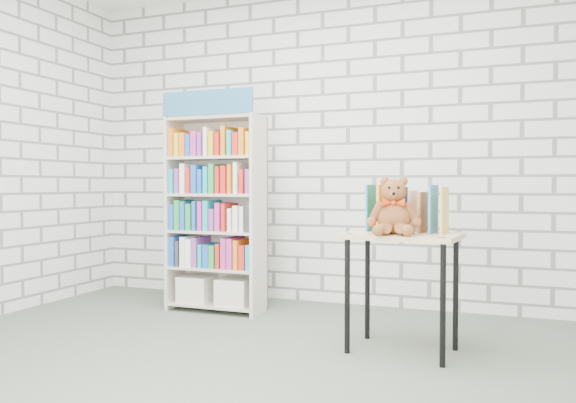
% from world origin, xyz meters
% --- Properties ---
extents(ground, '(4.50, 4.50, 0.00)m').
position_xyz_m(ground, '(0.00, 0.00, 0.00)').
color(ground, '#4D574A').
rests_on(ground, ground).
extents(room_shell, '(4.52, 4.02, 2.81)m').
position_xyz_m(room_shell, '(0.00, 0.00, 1.78)').
color(room_shell, silver).
rests_on(room_shell, ground).
extents(bookshelf, '(0.80, 0.31, 1.79)m').
position_xyz_m(bookshelf, '(-0.72, 1.36, 0.82)').
color(bookshelf, beige).
rests_on(bookshelf, ground).
extents(display_table, '(0.74, 0.55, 0.74)m').
position_xyz_m(display_table, '(0.91, 0.74, 0.64)').
color(display_table, tan).
rests_on(display_table, ground).
extents(table_books, '(0.50, 0.27, 0.29)m').
position_xyz_m(table_books, '(0.92, 0.86, 0.88)').
color(table_books, teal).
rests_on(table_books, display_table).
extents(teddy_bear, '(0.32, 0.31, 0.35)m').
position_xyz_m(teddy_bear, '(0.87, 0.64, 0.88)').
color(teddy_bear, brown).
rests_on(teddy_bear, display_table).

